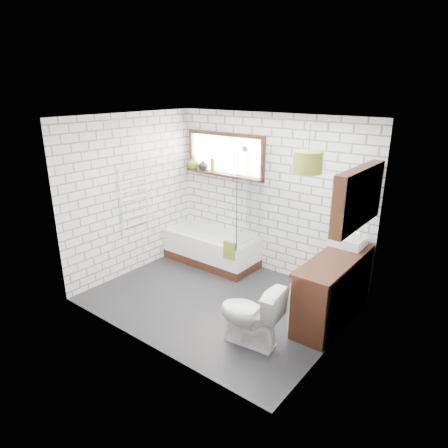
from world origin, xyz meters
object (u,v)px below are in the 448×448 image
Objects in this scene: vanity at (333,289)px; basin at (348,241)px; toilet at (250,314)px; pendant at (308,162)px; bathtub at (211,248)px.

basin is (-0.06, 0.50, 0.49)m from vanity.
basin reaches higher than toilet.
toilet is at bearing -106.86° from basin.
basin reaches higher than vanity.
pendant reaches higher than basin.
vanity is 0.70m from basin.
basin is at bearing 156.17° from toilet.
bathtub is 5.08× the size of pendant.
toilet is 2.42× the size of pendant.
pendant is at bearing -112.44° from vanity.
bathtub is 1.08× the size of vanity.
toilet is at bearing -116.49° from vanity.
basin is at bearing 2.54° from bathtub.
vanity is at bearing 67.56° from pendant.
basin reaches higher than bathtub.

